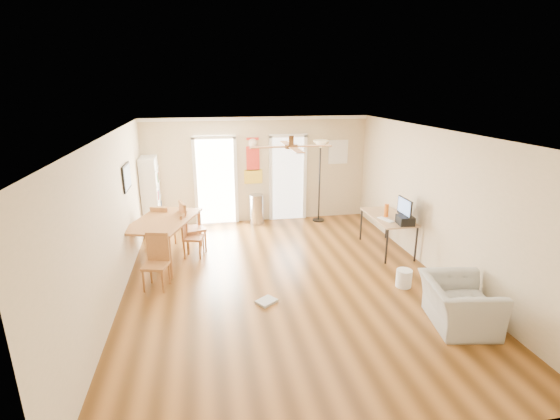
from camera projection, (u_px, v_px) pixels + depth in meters
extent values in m
plane|color=brown|center=(286.00, 282.00, 7.10)|extent=(7.00, 7.00, 0.00)
cube|color=red|center=(253.00, 161.00, 9.88)|extent=(0.46, 0.03, 1.10)
cube|color=white|center=(338.00, 152.00, 10.22)|extent=(0.50, 0.04, 0.60)
cube|color=black|center=(127.00, 177.00, 7.42)|extent=(0.04, 0.66, 0.48)
cylinder|color=#A8A8AA|center=(257.00, 209.00, 10.00)|extent=(0.42, 0.42, 0.75)
cube|color=white|center=(386.00, 220.00, 8.06)|extent=(0.23, 0.39, 0.01)
cube|color=black|center=(405.00, 220.00, 7.79)|extent=(0.32, 0.36, 0.17)
cylinder|color=#CD5B12|center=(386.00, 210.00, 8.23)|extent=(0.11, 0.11, 0.26)
cylinder|color=white|center=(404.00, 278.00, 6.91)|extent=(0.32, 0.32, 0.31)
cube|color=#A5A49F|center=(266.00, 301.00, 6.43)|extent=(0.38, 0.37, 0.04)
imported|color=#A6A7A1|center=(459.00, 304.00, 5.75)|extent=(1.08, 1.18, 0.67)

